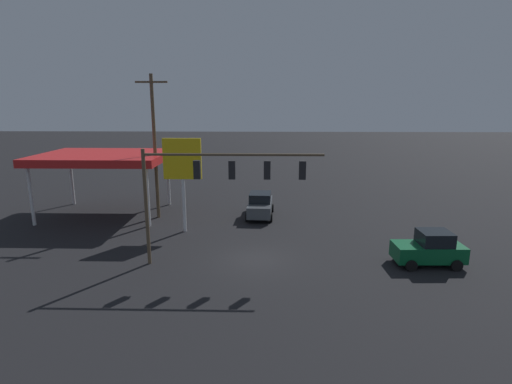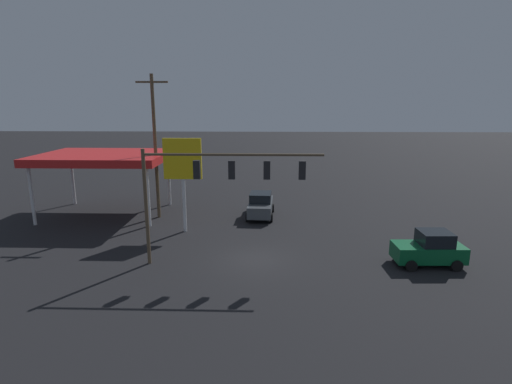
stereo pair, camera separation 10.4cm
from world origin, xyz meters
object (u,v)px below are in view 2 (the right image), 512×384
price_sign (183,163)px  sedan_waiting (261,205)px  utility_pole (155,144)px  traffic_signal_assembly (218,177)px  hatchback_crossing (430,249)px

price_sign → sedan_waiting: price_sign is taller
utility_pole → traffic_signal_assembly: bearing=122.9°
traffic_signal_assembly → sedan_waiting: bearing=-102.4°
sedan_waiting → traffic_signal_assembly: bearing=-9.6°
traffic_signal_assembly → utility_pole: bearing=-57.1°
traffic_signal_assembly → hatchback_crossing: bearing=-179.0°
price_sign → hatchback_crossing: price_sign is taller
utility_pole → sedan_waiting: size_ratio=2.45×
price_sign → hatchback_crossing: size_ratio=1.71×
traffic_signal_assembly → price_sign: price_sign is taller
traffic_signal_assembly → utility_pole: (5.95, -9.19, 0.79)m
traffic_signal_assembly → utility_pole: size_ratio=0.89×
traffic_signal_assembly → hatchback_crossing: (-11.76, -0.21, -4.06)m
traffic_signal_assembly → hatchback_crossing: size_ratio=2.53×
price_sign → utility_pole: bearing=-50.8°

